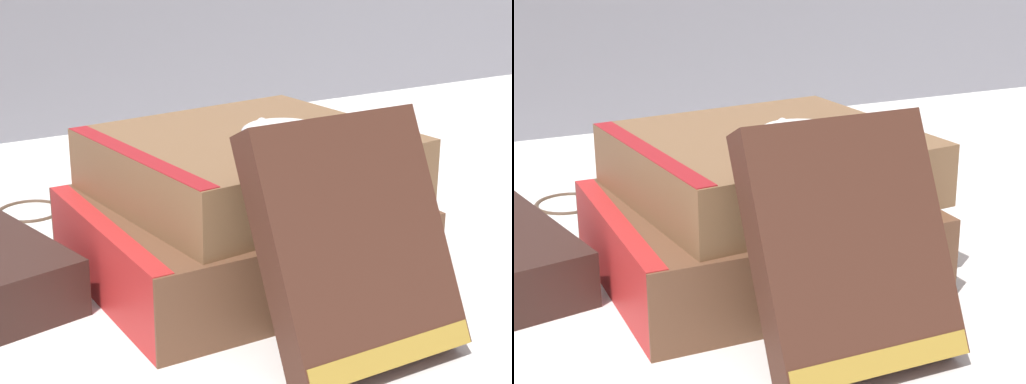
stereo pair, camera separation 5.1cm
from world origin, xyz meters
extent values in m
plane|color=silver|center=(0.00, 0.00, 0.00)|extent=(3.00, 3.00, 0.00)
cube|color=brown|center=(0.02, 0.05, 0.02)|extent=(0.19, 0.17, 0.05)
cube|color=#B22323|center=(-0.07, 0.05, 0.02)|extent=(0.01, 0.16, 0.05)
cube|color=brown|center=(0.03, 0.06, 0.07)|extent=(0.19, 0.17, 0.04)
cube|color=maroon|center=(-0.05, 0.05, 0.07)|extent=(0.03, 0.16, 0.04)
cube|color=#422319|center=(0.02, -0.07, 0.06)|extent=(0.10, 0.07, 0.12)
cube|color=olive|center=(0.02, -0.09, 0.01)|extent=(0.10, 0.02, 0.02)
cylinder|color=white|center=(0.05, 0.04, 0.09)|extent=(0.05, 0.05, 0.01)
torus|color=silver|center=(0.05, 0.04, 0.09)|extent=(0.05, 0.05, 0.01)
sphere|color=silver|center=(0.05, 0.07, 0.09)|extent=(0.01, 0.01, 0.01)
torus|color=#4C3828|center=(-0.06, 0.23, 0.00)|extent=(0.06, 0.06, 0.00)
torus|color=#4C3828|center=(0.00, 0.22, 0.00)|extent=(0.06, 0.06, 0.00)
cylinder|color=#4C3828|center=(-0.03, 0.23, 0.00)|extent=(0.02, 0.01, 0.00)
camera|label=1|loc=(-0.23, -0.38, 0.22)|focal=60.00mm
camera|label=2|loc=(-0.18, -0.41, 0.22)|focal=60.00mm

